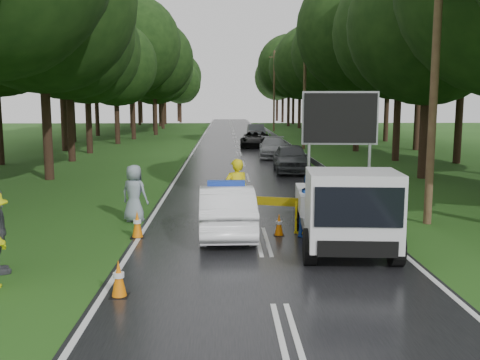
{
  "coord_description": "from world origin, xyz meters",
  "views": [
    {
      "loc": [
        -0.99,
        -13.84,
        3.7
      ],
      "look_at": [
        -0.53,
        2.51,
        1.3
      ],
      "focal_mm": 40.0,
      "sensor_mm": 36.0,
      "label": 1
    }
  ],
  "objects_px": {
    "queue_car_first": "(291,158)",
    "queue_car_second": "(273,148)",
    "barrier": "(271,206)",
    "queue_car_fourth": "(256,132)",
    "police_sedan": "(226,210)",
    "civilian": "(312,205)",
    "queue_car_third": "(255,139)",
    "work_truck": "(345,208)",
    "officer": "(236,192)"
  },
  "relations": [
    {
      "from": "queue_car_third",
      "to": "queue_car_fourth",
      "type": "distance_m",
      "value": 9.4
    },
    {
      "from": "queue_car_third",
      "to": "queue_car_fourth",
      "type": "height_order",
      "value": "queue_car_fourth"
    },
    {
      "from": "civilian",
      "to": "queue_car_third",
      "type": "distance_m",
      "value": 29.37
    },
    {
      "from": "queue_car_first",
      "to": "queue_car_fourth",
      "type": "distance_m",
      "value": 25.12
    },
    {
      "from": "officer",
      "to": "queue_car_second",
      "type": "bearing_deg",
      "value": -110.91
    },
    {
      "from": "officer",
      "to": "queue_car_second",
      "type": "relative_size",
      "value": 0.44
    },
    {
      "from": "police_sedan",
      "to": "queue_car_fourth",
      "type": "relative_size",
      "value": 0.96
    },
    {
      "from": "queue_car_second",
      "to": "queue_car_third",
      "type": "distance_m",
      "value": 8.26
    },
    {
      "from": "queue_car_first",
      "to": "queue_car_fourth",
      "type": "relative_size",
      "value": 0.99
    },
    {
      "from": "barrier",
      "to": "queue_car_second",
      "type": "relative_size",
      "value": 0.52
    },
    {
      "from": "work_truck",
      "to": "queue_car_second",
      "type": "distance_m",
      "value": 22.41
    },
    {
      "from": "queue_car_third",
      "to": "queue_car_fourth",
      "type": "bearing_deg",
      "value": 92.55
    },
    {
      "from": "work_truck",
      "to": "queue_car_first",
      "type": "height_order",
      "value": "work_truck"
    },
    {
      "from": "police_sedan",
      "to": "queue_car_first",
      "type": "bearing_deg",
      "value": -106.52
    },
    {
      "from": "queue_car_first",
      "to": "queue_car_second",
      "type": "height_order",
      "value": "queue_car_first"
    },
    {
      "from": "officer",
      "to": "queue_car_fourth",
      "type": "distance_m",
      "value": 37.35
    },
    {
      "from": "barrier",
      "to": "civilian",
      "type": "xyz_separation_m",
      "value": [
        1.07,
        -0.5,
        0.12
      ]
    },
    {
      "from": "civilian",
      "to": "queue_car_fourth",
      "type": "relative_size",
      "value": 0.4
    },
    {
      "from": "queue_car_third",
      "to": "queue_car_fourth",
      "type": "relative_size",
      "value": 1.07
    },
    {
      "from": "civilian",
      "to": "queue_car_second",
      "type": "distance_m",
      "value": 21.16
    },
    {
      "from": "police_sedan",
      "to": "civilian",
      "type": "relative_size",
      "value": 2.38
    },
    {
      "from": "work_truck",
      "to": "queue_car_fourth",
      "type": "bearing_deg",
      "value": 94.21
    },
    {
      "from": "work_truck",
      "to": "queue_car_third",
      "type": "height_order",
      "value": "work_truck"
    },
    {
      "from": "police_sedan",
      "to": "barrier",
      "type": "distance_m",
      "value": 1.29
    },
    {
      "from": "work_truck",
      "to": "queue_car_first",
      "type": "relative_size",
      "value": 1.15
    },
    {
      "from": "work_truck",
      "to": "barrier",
      "type": "bearing_deg",
      "value": 138.25
    },
    {
      "from": "police_sedan",
      "to": "queue_car_second",
      "type": "bearing_deg",
      "value": -100.74
    },
    {
      "from": "police_sedan",
      "to": "work_truck",
      "type": "height_order",
      "value": "work_truck"
    },
    {
      "from": "civilian",
      "to": "queue_car_fourth",
      "type": "height_order",
      "value": "civilian"
    },
    {
      "from": "queue_car_second",
      "to": "barrier",
      "type": "bearing_deg",
      "value": -91.81
    },
    {
      "from": "police_sedan",
      "to": "queue_car_third",
      "type": "xyz_separation_m",
      "value": [
        2.44,
        29.09,
        -0.03
      ]
    },
    {
      "from": "work_truck",
      "to": "officer",
      "type": "relative_size",
      "value": 2.52
    },
    {
      "from": "queue_car_first",
      "to": "queue_car_second",
      "type": "xyz_separation_m",
      "value": [
        -0.25,
        7.51,
        -0.08
      ]
    },
    {
      "from": "queue_car_second",
      "to": "officer",
      "type": "bearing_deg",
      "value": -94.85
    },
    {
      "from": "work_truck",
      "to": "civilian",
      "type": "relative_size",
      "value": 2.84
    },
    {
      "from": "work_truck",
      "to": "barrier",
      "type": "xyz_separation_m",
      "value": [
        -1.7,
        1.76,
        -0.29
      ]
    },
    {
      "from": "queue_car_fourth",
      "to": "queue_car_third",
      "type": "bearing_deg",
      "value": -95.41
    },
    {
      "from": "police_sedan",
      "to": "queue_car_first",
      "type": "relative_size",
      "value": 0.96
    },
    {
      "from": "civilian",
      "to": "queue_car_third",
      "type": "height_order",
      "value": "civilian"
    },
    {
      "from": "barrier",
      "to": "queue_car_fourth",
      "type": "bearing_deg",
      "value": 103.2
    },
    {
      "from": "police_sedan",
      "to": "officer",
      "type": "relative_size",
      "value": 2.11
    },
    {
      "from": "work_truck",
      "to": "queue_car_second",
      "type": "xyz_separation_m",
      "value": [
        0.23,
        22.4,
        -0.39
      ]
    },
    {
      "from": "barrier",
      "to": "queue_car_second",
      "type": "bearing_deg",
      "value": 100.53
    },
    {
      "from": "barrier",
      "to": "officer",
      "type": "relative_size",
      "value": 1.2
    },
    {
      "from": "civilian",
      "to": "barrier",
      "type": "bearing_deg",
      "value": 110.16
    },
    {
      "from": "queue_car_first",
      "to": "queue_car_second",
      "type": "relative_size",
      "value": 0.96
    },
    {
      "from": "barrier",
      "to": "queue_car_second",
      "type": "distance_m",
      "value": 20.73
    },
    {
      "from": "police_sedan",
      "to": "officer",
      "type": "xyz_separation_m",
      "value": [
        0.31,
        1.22,
        0.31
      ]
    },
    {
      "from": "officer",
      "to": "queue_car_second",
      "type": "distance_m",
      "value": 19.85
    },
    {
      "from": "queue_car_fourth",
      "to": "barrier",
      "type": "bearing_deg",
      "value": -94.32
    }
  ]
}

